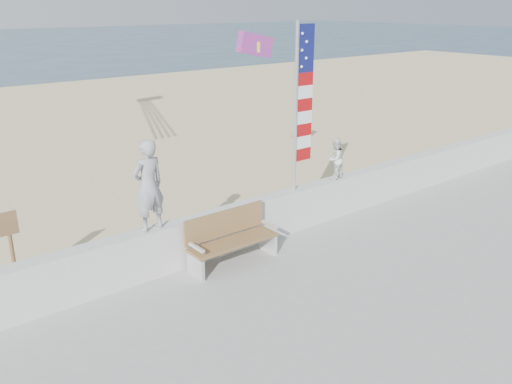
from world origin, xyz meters
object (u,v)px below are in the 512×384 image
flag (300,101)px  adult (148,186)px  bench (230,237)px  child (335,159)px

flag → adult: bearing=180.0°
bench → flag: 3.19m
bench → child: bearing=7.9°
bench → flag: bearing=11.9°
bench → adult: bearing=162.1°
adult → bench: bearing=155.4°
adult → bench: 1.91m
adult → child: bearing=173.3°
adult → flag: size_ratio=0.47×
child → adult: bearing=-14.1°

